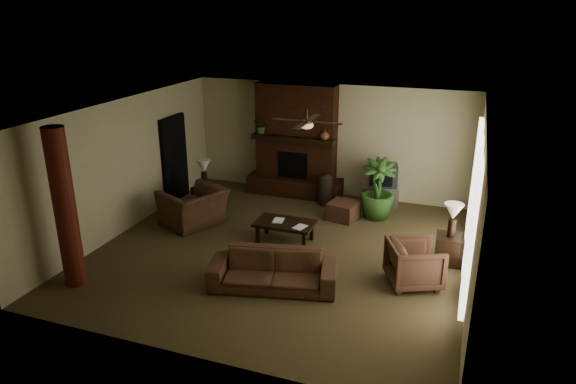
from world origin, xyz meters
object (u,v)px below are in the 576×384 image
at_px(ottoman, 343,211).
at_px(tv_stand, 380,195).
at_px(lamp_left, 204,168).
at_px(side_table_right, 449,249).
at_px(lamp_right, 453,214).
at_px(side_table_left, 206,197).
at_px(floor_vase, 325,187).
at_px(sofa, 273,265).
at_px(floor_plant, 377,202).
at_px(log_column, 65,209).
at_px(armchair_right, 415,262).
at_px(coffee_table, 285,225).
at_px(armchair_left, 193,202).

bearing_deg(ottoman, tv_stand, 62.00).
xyz_separation_m(tv_stand, lamp_left, (-3.90, -1.60, 0.75)).
relative_size(side_table_right, lamp_right, 0.85).
bearing_deg(side_table_left, floor_vase, 25.05).
bearing_deg(lamp_left, lamp_right, -9.88).
height_order(sofa, lamp_left, lamp_left).
xyz_separation_m(floor_plant, side_table_left, (-3.92, -0.81, -0.11)).
height_order(sofa, tv_stand, sofa).
height_order(log_column, side_table_left, log_column).
height_order(tv_stand, floor_vase, floor_vase).
xyz_separation_m(ottoman, lamp_left, (-3.27, -0.42, 0.80)).
height_order(tv_stand, lamp_left, lamp_left).
distance_m(ottoman, tv_stand, 1.34).
bearing_deg(armchair_right, ottoman, 13.02).
xyz_separation_m(ottoman, lamp_right, (2.38, -1.41, 0.80)).
distance_m(log_column, coffee_table, 4.16).
xyz_separation_m(armchair_right, tv_stand, (-1.23, 3.60, -0.19)).
distance_m(armchair_right, coffee_table, 2.84).
bearing_deg(floor_vase, ottoman, -49.89).
bearing_deg(ottoman, floor_vase, 130.11).
distance_m(armchair_left, tv_stand, 4.49).
bearing_deg(armchair_right, lamp_left, 44.23).
relative_size(ottoman, side_table_left, 1.09).
height_order(side_table_left, side_table_right, same).
relative_size(armchair_left, side_table_right, 2.26).
bearing_deg(lamp_left, ottoman, 7.38).
bearing_deg(armchair_right, log_column, 84.77).
distance_m(armchair_left, floor_plant, 4.12).
distance_m(sofa, ottoman, 3.36).
relative_size(sofa, lamp_left, 3.33).
height_order(tv_stand, side_table_left, side_table_left).
height_order(floor_vase, side_table_left, floor_vase).
height_order(ottoman, side_table_left, side_table_left).
bearing_deg(lamp_right, side_table_right, 90.00).
height_order(sofa, coffee_table, sofa).
bearing_deg(ottoman, floor_plant, 26.78).
height_order(log_column, floor_plant, log_column).
distance_m(sofa, armchair_right, 2.45).
relative_size(armchair_left, ottoman, 2.07).
height_order(log_column, lamp_right, log_column).
bearing_deg(lamp_right, ottoman, 149.42).
relative_size(floor_vase, lamp_left, 1.18).
relative_size(side_table_left, lamp_left, 0.85).
bearing_deg(log_column, lamp_right, 25.90).
height_order(floor_vase, floor_plant, floor_plant).
bearing_deg(floor_plant, lamp_left, -168.97).
distance_m(floor_plant, side_table_right, 2.42).
xyz_separation_m(log_column, ottoman, (3.72, 4.37, -1.20)).
height_order(armchair_left, tv_stand, armchair_left).
bearing_deg(side_table_left, coffee_table, -24.47).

